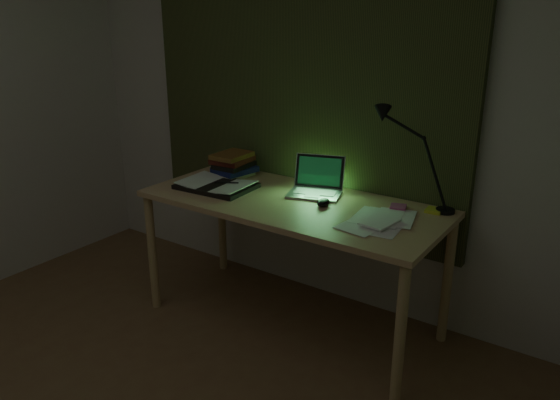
# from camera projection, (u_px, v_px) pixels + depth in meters

# --- Properties ---
(wall_back) EXTENTS (3.50, 0.00, 2.50)m
(wall_back) POSITION_uv_depth(u_px,v_px,m) (301.00, 102.00, 3.38)
(wall_back) COLOR beige
(wall_back) RESTS_ON ground
(wall_right) EXTENTS (0.00, 4.00, 2.50)m
(wall_right) POSITION_uv_depth(u_px,v_px,m) (551.00, 362.00, 0.89)
(wall_right) COLOR beige
(wall_right) RESTS_ON ground
(curtain) EXTENTS (2.20, 0.06, 2.00)m
(curtain) POSITION_uv_depth(u_px,v_px,m) (298.00, 70.00, 3.29)
(curtain) COLOR #2F371B
(curtain) RESTS_ON wall_back
(desk) EXTENTS (1.71, 0.75, 0.78)m
(desk) POSITION_uv_depth(u_px,v_px,m) (292.00, 264.00, 3.19)
(desk) COLOR tan
(desk) RESTS_ON floor
(laptop) EXTENTS (0.38, 0.41, 0.21)m
(laptop) POSITION_uv_depth(u_px,v_px,m) (315.00, 178.00, 3.11)
(laptop) COLOR silver
(laptop) RESTS_ON desk
(open_textbook) EXTENTS (0.45, 0.33, 0.04)m
(open_textbook) POSITION_uv_depth(u_px,v_px,m) (216.00, 185.00, 3.27)
(open_textbook) COLOR white
(open_textbook) RESTS_ON desk
(book_stack) EXTENTS (0.22, 0.25, 0.16)m
(book_stack) POSITION_uv_depth(u_px,v_px,m) (233.00, 164.00, 3.48)
(book_stack) COLOR white
(book_stack) RESTS_ON desk
(loose_papers) EXTENTS (0.36, 0.38, 0.02)m
(loose_papers) POSITION_uv_depth(u_px,v_px,m) (373.00, 220.00, 2.75)
(loose_papers) COLOR white
(loose_papers) RESTS_ON desk
(mouse) EXTENTS (0.08, 0.11, 0.04)m
(mouse) POSITION_uv_depth(u_px,v_px,m) (323.00, 202.00, 2.98)
(mouse) COLOR black
(mouse) RESTS_ON desk
(sticky_yellow) EXTENTS (0.09, 0.09, 0.02)m
(sticky_yellow) POSITION_uv_depth(u_px,v_px,m) (434.00, 210.00, 2.88)
(sticky_yellow) COLOR yellow
(sticky_yellow) RESTS_ON desk
(sticky_pink) EXTENTS (0.10, 0.10, 0.02)m
(sticky_pink) POSITION_uv_depth(u_px,v_px,m) (398.00, 207.00, 2.93)
(sticky_pink) COLOR #C34C88
(sticky_pink) RESTS_ON desk
(desk_lamp) EXTENTS (0.38, 0.31, 0.54)m
(desk_lamp) POSITION_uv_depth(u_px,v_px,m) (450.00, 164.00, 2.79)
(desk_lamp) COLOR black
(desk_lamp) RESTS_ON desk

